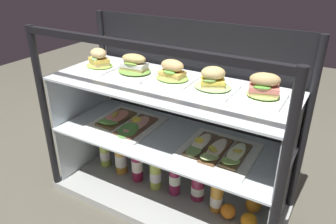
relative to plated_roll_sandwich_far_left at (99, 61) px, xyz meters
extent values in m
cube|color=#4D4A3E|center=(0.44, -0.02, -0.74)|extent=(6.00, 6.00, 0.02)
cube|color=#A0A39F|center=(0.44, -0.02, -0.71)|extent=(1.25, 0.53, 0.04)
cylinder|color=black|center=(-0.17, -0.26, -0.25)|extent=(0.04, 0.04, 0.94)
cylinder|color=black|center=(1.04, -0.26, -0.25)|extent=(0.04, 0.04, 0.94)
cylinder|color=black|center=(-0.17, 0.23, -0.25)|extent=(0.04, 0.04, 0.94)
cylinder|color=black|center=(1.04, 0.23, -0.25)|extent=(0.04, 0.04, 0.94)
cube|color=black|center=(0.44, -0.26, 0.20)|extent=(1.22, 0.03, 0.03)
cube|color=black|center=(0.44, 0.24, -0.23)|extent=(1.18, 0.01, 0.90)
cube|color=silver|center=(-0.15, -0.02, -0.51)|extent=(0.01, 0.45, 0.34)
cube|color=silver|center=(1.02, -0.02, -0.51)|extent=(0.01, 0.45, 0.34)
cube|color=silver|center=(0.44, -0.02, -0.34)|extent=(1.20, 0.47, 0.01)
cube|color=silver|center=(-0.15, -0.02, -0.19)|extent=(0.01, 0.45, 0.28)
cube|color=silver|center=(1.02, -0.02, -0.19)|extent=(0.01, 0.45, 0.28)
cube|color=silver|center=(0.44, -0.02, -0.05)|extent=(1.20, 0.47, 0.01)
cube|color=white|center=(0.00, 0.00, -0.04)|extent=(0.18, 0.18, 0.01)
ellipsoid|color=#8ECB48|center=(0.00, 0.00, -0.02)|extent=(0.15, 0.13, 0.01)
cube|color=#E7C280|center=(0.00, 0.00, -0.01)|extent=(0.13, 0.12, 0.02)
cube|color=#F6CB4D|center=(0.00, 0.00, 0.01)|extent=(0.13, 0.12, 0.02)
ellipsoid|color=#81AD60|center=(0.00, -0.03, 0.02)|extent=(0.07, 0.05, 0.02)
ellipsoid|color=tan|center=(0.00, 0.00, 0.04)|extent=(0.13, 0.12, 0.05)
cube|color=white|center=(0.22, 0.01, -0.03)|extent=(0.20, 0.20, 0.01)
ellipsoid|color=olive|center=(0.22, 0.01, -0.02)|extent=(0.17, 0.15, 0.02)
cube|color=#D8B96C|center=(0.22, 0.01, -0.01)|extent=(0.13, 0.08, 0.02)
cube|color=silver|center=(0.22, 0.01, 0.01)|extent=(0.13, 0.09, 0.02)
ellipsoid|color=#79A83C|center=(0.22, -0.02, 0.03)|extent=(0.08, 0.03, 0.02)
ellipsoid|color=tan|center=(0.22, 0.01, 0.05)|extent=(0.14, 0.08, 0.05)
cube|color=white|center=(0.44, 0.02, -0.03)|extent=(0.21, 0.21, 0.01)
ellipsoid|color=#84BC4B|center=(0.44, 0.02, -0.02)|extent=(0.16, 0.14, 0.01)
cube|color=#E6B876|center=(0.44, 0.02, -0.01)|extent=(0.12, 0.08, 0.02)
cube|color=#EEBC56|center=(0.44, 0.02, 0.00)|extent=(0.12, 0.08, 0.01)
ellipsoid|color=#66B243|center=(0.44, -0.01, 0.02)|extent=(0.07, 0.03, 0.01)
ellipsoid|color=tan|center=(0.44, 0.02, 0.04)|extent=(0.12, 0.08, 0.06)
cube|color=white|center=(0.65, 0.01, -0.03)|extent=(0.20, 0.20, 0.01)
ellipsoid|color=#97CA73|center=(0.65, 0.01, -0.02)|extent=(0.17, 0.15, 0.02)
cube|color=#E5C37A|center=(0.65, 0.01, -0.01)|extent=(0.13, 0.12, 0.02)
cube|color=yellow|center=(0.65, 0.01, 0.01)|extent=(0.13, 0.13, 0.01)
ellipsoid|color=olive|center=(0.65, -0.02, 0.02)|extent=(0.07, 0.05, 0.01)
ellipsoid|color=tan|center=(0.65, 0.01, 0.04)|extent=(0.13, 0.13, 0.06)
cube|color=white|center=(0.87, 0.02, -0.03)|extent=(0.18, 0.18, 0.02)
ellipsoid|color=#8EC457|center=(0.87, 0.02, -0.02)|extent=(0.14, 0.12, 0.02)
cube|color=tan|center=(0.87, 0.02, -0.01)|extent=(0.14, 0.10, 0.02)
cube|color=#D67665|center=(0.87, 0.02, 0.01)|extent=(0.14, 0.11, 0.02)
ellipsoid|color=#52942F|center=(0.87, -0.01, 0.03)|extent=(0.08, 0.05, 0.01)
ellipsoid|color=tan|center=(0.87, 0.02, 0.05)|extent=(0.14, 0.11, 0.06)
cube|color=white|center=(0.16, -0.01, -0.33)|extent=(0.34, 0.33, 0.01)
cube|color=brown|center=(0.10, -0.01, -0.31)|extent=(0.12, 0.23, 0.01)
ellipsoid|color=#72B450|center=(0.10, -0.08, -0.30)|extent=(0.11, 0.12, 0.05)
ellipsoid|color=#F69380|center=(0.10, -0.01, -0.30)|extent=(0.10, 0.18, 0.01)
cylinder|color=#FED64B|center=(0.08, -0.01, -0.29)|extent=(0.07, 0.07, 0.03)
cube|color=brown|center=(0.24, -0.02, -0.32)|extent=(0.12, 0.26, 0.01)
ellipsoid|color=#52923F|center=(0.24, -0.10, -0.30)|extent=(0.11, 0.13, 0.05)
ellipsoid|color=#E49D8F|center=(0.24, -0.02, -0.30)|extent=(0.10, 0.21, 0.02)
cylinder|color=yellow|center=(0.23, 0.00, -0.29)|extent=(0.07, 0.07, 0.02)
cube|color=white|center=(0.72, -0.02, -0.33)|extent=(0.34, 0.33, 0.02)
cube|color=brown|center=(0.62, -0.03, -0.31)|extent=(0.08, 0.24, 0.01)
ellipsoid|color=#759A53|center=(0.62, -0.10, -0.30)|extent=(0.09, 0.13, 0.02)
ellipsoid|color=#F6EACB|center=(0.62, -0.03, -0.30)|extent=(0.07, 0.19, 0.01)
cylinder|color=yellow|center=(0.62, -0.03, -0.29)|extent=(0.06, 0.06, 0.01)
cube|color=brown|center=(0.71, -0.04, -0.31)|extent=(0.08, 0.25, 0.01)
ellipsoid|color=#9CBB6E|center=(0.71, -0.11, -0.30)|extent=(0.10, 0.14, 0.05)
ellipsoid|color=beige|center=(0.71, -0.04, -0.30)|extent=(0.07, 0.20, 0.01)
cylinder|color=#F9E447|center=(0.70, -0.06, -0.29)|extent=(0.07, 0.07, 0.02)
cube|color=brown|center=(0.80, -0.03, -0.31)|extent=(0.08, 0.23, 0.01)
ellipsoid|color=#9AC75F|center=(0.80, -0.10, -0.30)|extent=(0.10, 0.13, 0.05)
ellipsoid|color=#EFF2C7|center=(0.80, -0.03, -0.30)|extent=(0.07, 0.19, 0.02)
cylinder|color=#F1D44C|center=(0.81, -0.03, -0.28)|extent=(0.06, 0.06, 0.02)
cylinder|color=#B5CE4F|center=(-0.04, 0.01, -0.61)|extent=(0.06, 0.06, 0.14)
cylinder|color=white|center=(-0.04, 0.01, -0.61)|extent=(0.07, 0.07, 0.05)
cylinder|color=#B0D64A|center=(-0.04, 0.01, -0.52)|extent=(0.04, 0.04, 0.05)
cylinder|color=#296FB5|center=(-0.04, 0.01, -0.49)|extent=(0.04, 0.04, 0.01)
cylinder|color=gold|center=(0.10, 0.00, -0.59)|extent=(0.07, 0.07, 0.19)
cylinder|color=silver|center=(0.10, 0.00, -0.60)|extent=(0.07, 0.07, 0.08)
cylinder|color=gold|center=(0.10, 0.00, -0.48)|extent=(0.04, 0.04, 0.03)
cylinder|color=silver|center=(0.10, 0.00, -0.46)|extent=(0.04, 0.04, 0.01)
cylinder|color=maroon|center=(0.22, -0.01, -0.59)|extent=(0.06, 0.06, 0.19)
cylinder|color=white|center=(0.22, -0.01, -0.58)|extent=(0.06, 0.06, 0.07)
cylinder|color=#982941|center=(0.22, -0.01, -0.47)|extent=(0.04, 0.04, 0.04)
cylinder|color=black|center=(0.22, -0.01, -0.45)|extent=(0.04, 0.04, 0.01)
cylinder|color=#B7CB4C|center=(0.36, -0.01, -0.59)|extent=(0.06, 0.06, 0.18)
cylinder|color=silver|center=(0.36, -0.01, -0.61)|extent=(0.07, 0.07, 0.06)
cylinder|color=#B5C74A|center=(0.36, -0.01, -0.49)|extent=(0.04, 0.04, 0.03)
cylinder|color=silver|center=(0.36, -0.01, -0.46)|extent=(0.04, 0.04, 0.02)
cylinder|color=#90224A|center=(0.47, 0.00, -0.59)|extent=(0.06, 0.06, 0.19)
cylinder|color=white|center=(0.47, 0.00, -0.59)|extent=(0.06, 0.06, 0.06)
cylinder|color=#9C2C3C|center=(0.47, 0.00, -0.48)|extent=(0.03, 0.03, 0.03)
cylinder|color=silver|center=(0.47, 0.00, -0.45)|extent=(0.04, 0.04, 0.01)
cylinder|color=#97284C|center=(0.60, 0.02, -0.61)|extent=(0.07, 0.07, 0.14)
cylinder|color=white|center=(0.60, 0.02, -0.63)|extent=(0.07, 0.07, 0.05)
cylinder|color=maroon|center=(0.60, 0.02, -0.52)|extent=(0.04, 0.04, 0.04)
cylinder|color=gold|center=(0.60, 0.02, -0.49)|extent=(0.05, 0.05, 0.01)
cylinder|color=gold|center=(0.72, -0.01, -0.60)|extent=(0.07, 0.07, 0.16)
cylinder|color=white|center=(0.72, -0.01, -0.62)|extent=(0.07, 0.07, 0.06)
cylinder|color=gold|center=(0.72, -0.01, -0.50)|extent=(0.03, 0.03, 0.04)
cylinder|color=black|center=(0.72, -0.01, -0.47)|extent=(0.04, 0.04, 0.01)
sphere|color=orange|center=(0.79, -0.03, -0.65)|extent=(0.08, 0.08, 0.08)
sphere|color=orange|center=(0.90, -0.04, -0.64)|extent=(0.08, 0.08, 0.08)
sphere|color=orange|center=(0.89, 0.08, -0.64)|extent=(0.08, 0.08, 0.08)
camera|label=1|loc=(1.17, -1.26, 0.52)|focal=34.93mm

